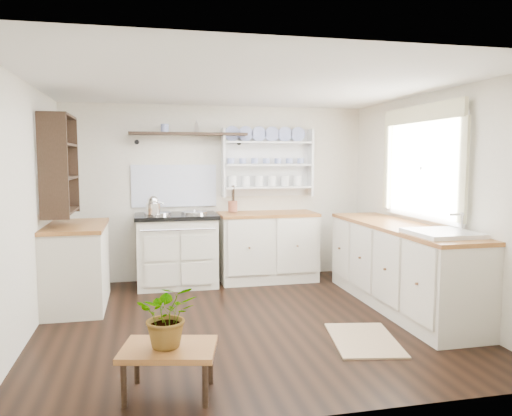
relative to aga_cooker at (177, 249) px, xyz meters
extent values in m
cube|color=black|center=(0.59, -1.57, -0.46)|extent=(4.00, 3.80, 0.01)
cube|color=beige|center=(0.59, 0.33, 0.69)|extent=(4.00, 0.02, 2.30)
cube|color=beige|center=(2.59, -1.57, 0.69)|extent=(0.02, 3.80, 2.30)
cube|color=beige|center=(-1.41, -1.57, 0.69)|extent=(0.02, 3.80, 2.30)
cube|color=white|center=(0.59, -1.57, 1.84)|extent=(4.00, 3.80, 0.01)
cube|color=white|center=(2.55, -1.42, 1.04)|extent=(0.04, 1.40, 1.00)
cube|color=white|center=(2.53, -1.42, 1.04)|extent=(0.02, 1.50, 1.10)
cube|color=beige|center=(2.51, -1.42, 1.62)|extent=(0.04, 1.55, 0.18)
cube|color=beige|center=(0.00, 0.00, -0.03)|extent=(0.98, 0.64, 0.86)
cube|color=black|center=(0.00, 0.00, 0.42)|extent=(1.02, 0.68, 0.05)
cylinder|color=silver|center=(-0.23, 0.00, 0.46)|extent=(0.33, 0.33, 0.03)
cylinder|color=silver|center=(0.23, 0.00, 0.46)|extent=(0.33, 0.33, 0.03)
cylinder|color=silver|center=(0.00, -0.36, 0.30)|extent=(0.88, 0.02, 0.02)
cube|color=beige|center=(1.19, 0.03, -0.02)|extent=(1.25, 0.60, 0.88)
cube|color=brown|center=(1.19, 0.03, 0.42)|extent=(1.27, 0.63, 0.04)
cube|color=beige|center=(2.29, -1.47, -0.02)|extent=(0.60, 2.40, 0.88)
cube|color=brown|center=(2.29, -1.47, 0.42)|extent=(0.62, 2.43, 0.04)
cube|color=white|center=(2.29, -2.22, 0.34)|extent=(0.55, 0.60, 0.28)
cylinder|color=silver|center=(2.49, -2.22, 0.54)|extent=(0.02, 0.02, 0.22)
cube|color=beige|center=(-1.11, -0.67, -0.02)|extent=(0.60, 1.10, 0.88)
cube|color=brown|center=(-1.11, -0.67, 0.42)|extent=(0.62, 1.13, 0.04)
cube|color=white|center=(1.24, 0.31, 1.09)|extent=(1.20, 0.03, 0.90)
cube|color=white|center=(1.24, 0.22, 1.09)|extent=(1.20, 0.22, 0.02)
cylinder|color=navy|center=(1.24, 0.23, 1.36)|extent=(0.20, 0.02, 0.20)
cube|color=black|center=(0.19, 0.20, 1.46)|extent=(1.50, 0.24, 0.04)
cone|color=black|center=(-0.46, 0.27, 1.35)|extent=(0.06, 0.20, 0.06)
cone|color=black|center=(0.84, 0.27, 1.35)|extent=(0.06, 0.20, 0.06)
cube|color=black|center=(-1.25, -0.67, 1.09)|extent=(0.28, 0.80, 1.05)
cylinder|color=brown|center=(0.74, 0.11, 0.52)|extent=(0.12, 0.12, 0.14)
cube|color=brown|center=(-0.25, -2.97, -0.14)|extent=(0.71, 0.57, 0.04)
cylinder|color=black|center=(-0.54, -3.08, -0.31)|extent=(0.04, 0.04, 0.30)
cylinder|color=black|center=(-0.46, -2.74, -0.31)|extent=(0.04, 0.04, 0.30)
cylinder|color=black|center=(-0.03, -3.20, -0.31)|extent=(0.04, 0.04, 0.30)
cylinder|color=black|center=(0.05, -2.86, -0.31)|extent=(0.04, 0.04, 0.30)
imported|color=#3F7233|center=(-0.25, -2.97, 0.10)|extent=(0.42, 0.37, 0.44)
cube|color=#9D885B|center=(1.48, -2.32, -0.46)|extent=(0.69, 0.94, 0.02)
camera|label=1|loc=(-0.38, -6.28, 1.14)|focal=35.00mm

